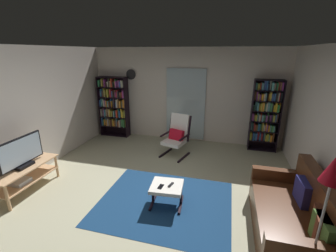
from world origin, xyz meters
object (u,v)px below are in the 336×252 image
object	(u,v)px
television	(21,153)
lounge_armchair	(177,134)
tv_stand	(25,175)
ottoman	(167,188)
wall_clock	(131,74)
tv_remote	(171,185)
bookshelf_near_sofa	(265,113)
bookshelf_near_tv	(114,105)
leather_sofa	(294,216)
floor_lamp_by_sofa	(331,182)
cell_phone	(161,187)

from	to	relation	value
television	lounge_armchair	distance (m)	3.25
tv_stand	television	bearing A→B (deg)	84.53
ottoman	wall_clock	size ratio (longest dim) A/B	1.93
tv_remote	bookshelf_near_sofa	bearing A→B (deg)	74.33
lounge_armchair	wall_clock	bearing A→B (deg)	146.89
tv_remote	wall_clock	bearing A→B (deg)	138.52
bookshelf_near_tv	bookshelf_near_sofa	bearing A→B (deg)	-0.05
television	tv_stand	bearing A→B (deg)	-95.47
tv_remote	television	bearing A→B (deg)	-158.52
tv_stand	leather_sofa	bearing A→B (deg)	0.86
bookshelf_near_tv	floor_lamp_by_sofa	xyz separation A→B (m)	(4.29, -3.88, 0.36)
leather_sofa	floor_lamp_by_sofa	distance (m)	1.27
television	ottoman	size ratio (longest dim) A/B	1.60
bookshelf_near_sofa	wall_clock	size ratio (longest dim) A/B	6.33
bookshelf_near_sofa	ottoman	distance (m)	3.47
tv_remote	floor_lamp_by_sofa	xyz separation A→B (m)	(1.79, -1.00, 0.95)
bookshelf_near_tv	ottoman	distance (m)	3.83
bookshelf_near_sofa	wall_clock	bearing A→B (deg)	177.51
bookshelf_near_tv	wall_clock	world-z (taller)	wall_clock
ottoman	wall_clock	bearing A→B (deg)	121.95
bookshelf_near_tv	leather_sofa	size ratio (longest dim) A/B	1.04
television	tv_remote	distance (m)	2.72
lounge_armchair	floor_lamp_by_sofa	distance (m)	3.76
bookshelf_near_tv	tv_remote	xyz separation A→B (m)	(2.50, -2.87, -0.58)
cell_phone	wall_clock	size ratio (longest dim) A/B	0.48
lounge_armchair	floor_lamp_by_sofa	xyz separation A→B (m)	(2.14, -2.98, 0.79)
tv_stand	ottoman	bearing A→B (deg)	6.34
tv_stand	floor_lamp_by_sofa	world-z (taller)	floor_lamp_by_sofa
bookshelf_near_sofa	cell_phone	bearing A→B (deg)	-122.59
television	floor_lamp_by_sofa	xyz separation A→B (m)	(4.47, -0.73, 0.57)
bookshelf_near_sofa	floor_lamp_by_sofa	world-z (taller)	bookshelf_near_sofa
lounge_armchair	cell_phone	size ratio (longest dim) A/B	7.30
floor_lamp_by_sofa	wall_clock	size ratio (longest dim) A/B	5.51
bookshelf_near_sofa	floor_lamp_by_sofa	bearing A→B (deg)	-89.29
leather_sofa	cell_phone	size ratio (longest dim) A/B	12.34
tv_stand	television	size ratio (longest dim) A/B	1.36
bookshelf_near_sofa	tv_remote	distance (m)	3.41
leather_sofa	tv_stand	bearing A→B (deg)	-179.14
bookshelf_near_sofa	ottoman	bearing A→B (deg)	-122.15
television	wall_clock	bearing A→B (deg)	77.79
tv_stand	bookshelf_near_tv	xyz separation A→B (m)	(0.18, 3.17, 0.64)
television	lounge_armchair	size ratio (longest dim) A/B	0.88
ottoman	floor_lamp_by_sofa	bearing A→B (deg)	-28.22
leather_sofa	wall_clock	size ratio (longest dim) A/B	5.96
tv_stand	wall_clock	bearing A→B (deg)	77.83
tv_remote	lounge_armchair	bearing A→B (deg)	115.64
tv_stand	bookshelf_near_sofa	xyz separation A→B (m)	(4.42, 3.17, 0.66)
bookshelf_near_tv	tv_remote	size ratio (longest dim) A/B	12.42
tv_stand	cell_phone	xyz separation A→B (m)	(2.53, 0.21, 0.05)
television	bookshelf_near_tv	world-z (taller)	bookshelf_near_tv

